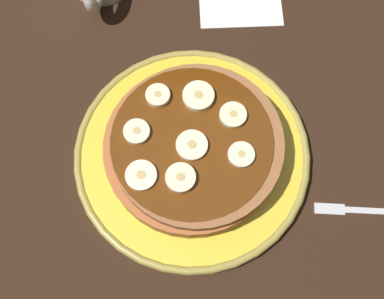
{
  "coord_description": "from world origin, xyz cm",
  "views": [
    {
      "loc": [
        18.44,
        0.65,
        55.22
      ],
      "look_at": [
        0.0,
        0.0,
        2.73
      ],
      "focal_mm": 45.57,
      "sensor_mm": 36.0,
      "label": 1
    }
  ],
  "objects": [
    {
      "name": "banana_slice_1",
      "position": [
        4.18,
        -5.23,
        5.79
      ],
      "size": [
        3.38,
        3.38,
        0.72
      ],
      "color": "#FAEDC6",
      "rests_on": "pancake_stack"
    },
    {
      "name": "banana_slice_4",
      "position": [
        -3.08,
        4.41,
        5.84
      ],
      "size": [
        3.04,
        3.04,
        0.82
      ],
      "color": "#EBF3BA",
      "rests_on": "pancake_stack"
    },
    {
      "name": "banana_slice_6",
      "position": [
        -5.12,
        -4.0,
        5.9
      ],
      "size": [
        2.77,
        2.77,
        0.93
      ],
      "color": "#FCE5BA",
      "rests_on": "pancake_stack"
    },
    {
      "name": "banana_slice_5",
      "position": [
        4.35,
        -1.05,
        5.94
      ],
      "size": [
        3.25,
        3.25,
        1.01
      ],
      "color": "beige",
      "rests_on": "pancake_stack"
    },
    {
      "name": "pancake_stack",
      "position": [
        -0.1,
        0.29,
        3.45
      ],
      "size": [
        20.36,
        20.06,
        4.26
      ],
      "color": "olive",
      "rests_on": "plate"
    },
    {
      "name": "ground_plane",
      "position": [
        0.0,
        0.0,
        -1.5
      ],
      "size": [
        140.0,
        140.0,
        3.0
      ],
      "primitive_type": "cube",
      "color": "black"
    },
    {
      "name": "fork",
      "position": [
        5.84,
        19.96,
        0.25
      ],
      "size": [
        1.31,
        13.01,
        0.5
      ],
      "color": "silver",
      "rests_on": "ground_plane"
    },
    {
      "name": "banana_slice_7",
      "position": [
        1.5,
        5.33,
        5.79
      ],
      "size": [
        2.92,
        2.92,
        0.73
      ],
      "color": "#ECE9C6",
      "rests_on": "pancake_stack"
    },
    {
      "name": "banana_slice_2",
      "position": [
        -0.73,
        -6.06,
        5.84
      ],
      "size": [
        2.93,
        2.93,
        0.82
      ],
      "color": "#EFE4C0",
      "rests_on": "pancake_stack"
    },
    {
      "name": "banana_slice_3",
      "position": [
        -5.2,
        0.53,
        5.91
      ],
      "size": [
        3.58,
        3.58,
        0.96
      ],
      "color": "#F5F1BC",
      "rests_on": "pancake_stack"
    },
    {
      "name": "banana_slice_0",
      "position": [
        0.63,
        0.08,
        5.82
      ],
      "size": [
        3.48,
        3.48,
        0.78
      ],
      "color": "#FAE3C0",
      "rests_on": "pancake_stack"
    },
    {
      "name": "plate",
      "position": [
        0.0,
        0.0,
        0.88
      ],
      "size": [
        27.77,
        27.77,
        1.64
      ],
      "color": "yellow",
      "rests_on": "ground_plane"
    }
  ]
}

